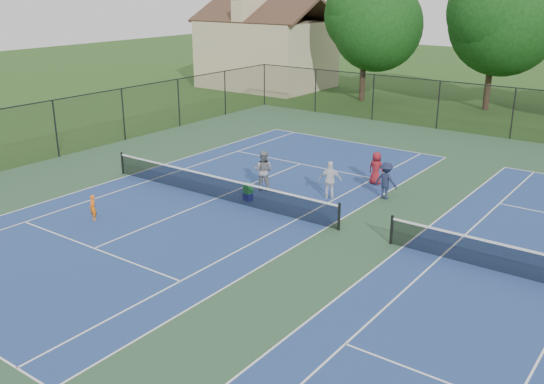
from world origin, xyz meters
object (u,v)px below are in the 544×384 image
Objects in this scene: instructor at (263,170)px; bystander_b at (386,181)px; child_player at (93,208)px; ball_crate at (248,197)px; tree_back_b at (496,15)px; bystander_a at (330,180)px; clapboard_house at (267,51)px; bystander_c at (376,168)px; ball_hopper at (248,189)px; tree_back_a at (365,20)px.

instructor is 5.29m from bystander_b.
child_player is 2.74× the size of ball_crate.
tree_back_b reaches higher than bystander_a.
clapboard_house is at bearing -40.24° from bystander_b.
ball_hopper is at bearing 61.39° from bystander_c.
tree_back_a is at bearing 111.99° from child_player.
ball_hopper is (17.22, -24.41, -2.57)m from clapboard_house.
tree_back_b is at bearing -110.30° from instructor.
bystander_a is at bearing -65.02° from tree_back_a.
tree_back_b is at bearing -81.54° from bystander_c.
bystander_b is (1.89, 1.38, -0.02)m from bystander_a.
tree_back_a reaches higher than bystander_c.
bystander_a reaches higher than ball_hopper.
tree_back_a is at bearing 107.13° from ball_crate.
ball_hopper reaches higher than ball_crate.
ball_crate is 0.36m from ball_hopper.
bystander_b is at bearing -171.59° from instructor.
bystander_b is at bearing 38.46° from ball_hopper.
bystander_c is 4.07× the size of ball_crate.
ball_crate is at bearing -54.81° from clapboard_house.
tree_back_b is 19.35m from clapboard_house.
bystander_c is (20.52, -19.27, -2.34)m from clapboard_house.
tree_back_b is (9.00, 2.00, 0.56)m from tree_back_a.
instructor is 3.04m from bystander_a.
ball_hopper is (-1.78, -25.41, -6.07)m from tree_back_b.
bystander_c is (1.52, -20.27, -5.85)m from tree_back_b.
instructor reaches higher than bystander_c.
instructor is 4.85× the size of ball_crate.
bystander_c is at bearing -60.06° from tree_back_a.
clapboard_house reaches higher than bystander_c.
ball_crate is at bearing 9.44° from bystander_a.
tree_back_b is 0.93× the size of clapboard_house.
bystander_b is 5.81m from ball_hopper.
instructor reaches higher than bystander_b.
ball_hopper is at bearing -94.02° from tree_back_b.
tree_back_b is 23.91m from bystander_a.
bystander_b is at bearing -174.38° from bystander_a.
clapboard_house is 28.25m from bystander_c.
bystander_b is (7.94, 8.88, 0.29)m from child_player.
tree_back_b reaches higher than child_player.
instructor reaches higher than ball_crate.
ball_crate is at bearing 41.93° from bystander_b.
bystander_a is at bearing 81.49° from bystander_c.
child_player reaches higher than ball_hopper.
ball_crate is at bearing -94.02° from tree_back_b.
clapboard_house is at bearing -39.04° from bystander_c.
ball_hopper is (-2.65, -2.23, -0.30)m from bystander_a.
instructor is (16.92, -22.93, -2.20)m from clapboard_house.
child_player is 9.64m from bystander_a.
bystander_b is (4.84, 2.13, -0.10)m from instructor.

